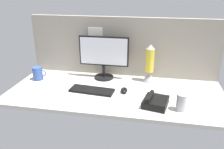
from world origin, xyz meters
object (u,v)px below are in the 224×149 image
mug_ceramic_blue (38,73)px  desk_phone (155,102)px  mug_steel (181,102)px  mouse (124,90)px  monitor (104,55)px  keyboard (92,90)px  lava_lamp (149,66)px

mug_ceramic_blue → desk_phone: 112.95cm
mug_steel → desk_phone: bearing=168.8°
mouse → mug_ceramic_blue: 84.23cm
monitor → keyboard: monitor is taller
monitor → desk_phone: 69.33cm
keyboard → mug_steel: mug_steel is taller
mug_steel → lava_lamp: 54.74cm
mug_steel → mug_ceramic_blue: bearing=165.4°
mug_steel → lava_lamp: size_ratio=0.36×
mug_ceramic_blue → monitor: bearing=14.6°
monitor → mug_steel: monitor is taller
keyboard → mug_ceramic_blue: 58.80cm
mug_ceramic_blue → mug_steel: bearing=-14.6°
mug_ceramic_blue → lava_lamp: lava_lamp is taller
keyboard → mouse: 27.09cm
desk_phone → mug_ceramic_blue: bearing=164.8°
mug_ceramic_blue → desk_phone: bearing=-15.2°
monitor → keyboard: 38.01cm
monitor → desk_phone: (48.80, -45.24, -19.47)cm
mouse → desk_phone: bearing=-39.9°
mouse → lava_lamp: bearing=49.4°
mouse → desk_phone: size_ratio=0.43×
mug_ceramic_blue → lava_lamp: (102.59, 15.14, 8.40)cm
monitor → keyboard: bearing=-96.7°
mouse → mug_ceramic_blue: size_ratio=0.74×
keyboard → mug_ceramic_blue: size_ratio=2.86×
keyboard → lava_lamp: bearing=38.6°
mug_steel → desk_phone: size_ratio=0.58×
mug_steel → mouse: bearing=153.7°
mug_steel → desk_phone: mug_steel is taller
mug_ceramic_blue → mug_steel: (127.00, -33.15, 0.11)cm
lava_lamp → monitor: bearing=179.3°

